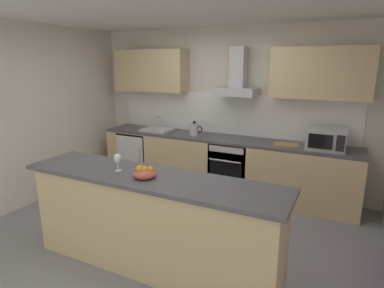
{
  "coord_description": "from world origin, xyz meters",
  "views": [
    {
      "loc": [
        1.79,
        -3.08,
        2.06
      ],
      "look_at": [
        0.04,
        0.46,
        1.05
      ],
      "focal_mm": 30.17,
      "sensor_mm": 36.0,
      "label": 1
    }
  ],
  "objects_px": {
    "sink": "(158,129)",
    "wine_glass": "(118,159)",
    "microwave": "(326,139)",
    "fruit_bowl": "(145,173)",
    "kettle": "(194,129)",
    "refrigerator": "(139,155)",
    "chopping_board": "(286,145)",
    "oven": "(232,166)",
    "range_hood": "(237,80)"
  },
  "relations": [
    {
      "from": "chopping_board",
      "to": "microwave",
      "type": "bearing_deg",
      "value": -0.46
    },
    {
      "from": "refrigerator",
      "to": "kettle",
      "type": "xyz_separation_m",
      "value": [
        1.12,
        -0.03,
        0.58
      ]
    },
    {
      "from": "microwave",
      "to": "sink",
      "type": "distance_m",
      "value": 2.71
    },
    {
      "from": "chopping_board",
      "to": "refrigerator",
      "type": "bearing_deg",
      "value": 179.54
    },
    {
      "from": "oven",
      "to": "microwave",
      "type": "bearing_deg",
      "value": -1.2
    },
    {
      "from": "microwave",
      "to": "fruit_bowl",
      "type": "bearing_deg",
      "value": -122.73
    },
    {
      "from": "refrigerator",
      "to": "oven",
      "type": "bearing_deg",
      "value": 0.09
    },
    {
      "from": "microwave",
      "to": "wine_glass",
      "type": "height_order",
      "value": "microwave"
    },
    {
      "from": "refrigerator",
      "to": "kettle",
      "type": "bearing_deg",
      "value": -1.58
    },
    {
      "from": "sink",
      "to": "wine_glass",
      "type": "bearing_deg",
      "value": -67.14
    },
    {
      "from": "refrigerator",
      "to": "microwave",
      "type": "xyz_separation_m",
      "value": [
        3.1,
        -0.03,
        0.62
      ]
    },
    {
      "from": "wine_glass",
      "to": "chopping_board",
      "type": "bearing_deg",
      "value": 60.09
    },
    {
      "from": "range_hood",
      "to": "chopping_board",
      "type": "relative_size",
      "value": 2.12
    },
    {
      "from": "microwave",
      "to": "chopping_board",
      "type": "bearing_deg",
      "value": 179.54
    },
    {
      "from": "oven",
      "to": "microwave",
      "type": "relative_size",
      "value": 1.6
    },
    {
      "from": "oven",
      "to": "microwave",
      "type": "distance_m",
      "value": 1.46
    },
    {
      "from": "microwave",
      "to": "wine_glass",
      "type": "xyz_separation_m",
      "value": [
        -1.77,
        -2.17,
        0.07
      ]
    },
    {
      "from": "range_hood",
      "to": "sink",
      "type": "bearing_deg",
      "value": -175.06
    },
    {
      "from": "fruit_bowl",
      "to": "range_hood",
      "type": "bearing_deg",
      "value": 87.87
    },
    {
      "from": "sink",
      "to": "kettle",
      "type": "distance_m",
      "value": 0.73
    },
    {
      "from": "oven",
      "to": "range_hood",
      "type": "relative_size",
      "value": 1.11
    },
    {
      "from": "microwave",
      "to": "fruit_bowl",
      "type": "xyz_separation_m",
      "value": [
        -1.42,
        -2.22,
        -0.01
      ]
    },
    {
      "from": "range_hood",
      "to": "chopping_board",
      "type": "height_order",
      "value": "range_hood"
    },
    {
      "from": "refrigerator",
      "to": "range_hood",
      "type": "xyz_separation_m",
      "value": [
        1.77,
        0.13,
        1.36
      ]
    },
    {
      "from": "oven",
      "to": "refrigerator",
      "type": "bearing_deg",
      "value": -179.91
    },
    {
      "from": "sink",
      "to": "chopping_board",
      "type": "relative_size",
      "value": 1.47
    },
    {
      "from": "kettle",
      "to": "chopping_board",
      "type": "bearing_deg",
      "value": 0.39
    },
    {
      "from": "wine_glass",
      "to": "sink",
      "type": "bearing_deg",
      "value": 112.86
    },
    {
      "from": "refrigerator",
      "to": "range_hood",
      "type": "distance_m",
      "value": 2.24
    },
    {
      "from": "wine_glass",
      "to": "chopping_board",
      "type": "xyz_separation_m",
      "value": [
        1.25,
        2.18,
        -0.21
      ]
    },
    {
      "from": "oven",
      "to": "kettle",
      "type": "relative_size",
      "value": 2.77
    },
    {
      "from": "sink",
      "to": "fruit_bowl",
      "type": "height_order",
      "value": "sink"
    },
    {
      "from": "kettle",
      "to": "wine_glass",
      "type": "height_order",
      "value": "wine_glass"
    },
    {
      "from": "oven",
      "to": "range_hood",
      "type": "distance_m",
      "value": 1.33
    },
    {
      "from": "wine_glass",
      "to": "fruit_bowl",
      "type": "height_order",
      "value": "wine_glass"
    },
    {
      "from": "range_hood",
      "to": "oven",
      "type": "bearing_deg",
      "value": -90.0
    },
    {
      "from": "refrigerator",
      "to": "fruit_bowl",
      "type": "distance_m",
      "value": 2.87
    },
    {
      "from": "microwave",
      "to": "chopping_board",
      "type": "xyz_separation_m",
      "value": [
        -0.52,
        0.0,
        -0.14
      ]
    },
    {
      "from": "microwave",
      "to": "range_hood",
      "type": "distance_m",
      "value": 1.53
    },
    {
      "from": "sink",
      "to": "wine_glass",
      "type": "xyz_separation_m",
      "value": [
        0.93,
        -2.21,
        0.19
      ]
    },
    {
      "from": "oven",
      "to": "kettle",
      "type": "bearing_deg",
      "value": -177.0
    },
    {
      "from": "oven",
      "to": "chopping_board",
      "type": "height_order",
      "value": "chopping_board"
    },
    {
      "from": "refrigerator",
      "to": "chopping_board",
      "type": "height_order",
      "value": "chopping_board"
    },
    {
      "from": "sink",
      "to": "fruit_bowl",
      "type": "relative_size",
      "value": 2.27
    },
    {
      "from": "oven",
      "to": "wine_glass",
      "type": "bearing_deg",
      "value": -101.22
    },
    {
      "from": "sink",
      "to": "kettle",
      "type": "relative_size",
      "value": 1.73
    },
    {
      "from": "microwave",
      "to": "kettle",
      "type": "distance_m",
      "value": 1.98
    },
    {
      "from": "refrigerator",
      "to": "wine_glass",
      "type": "relative_size",
      "value": 4.78
    },
    {
      "from": "microwave",
      "to": "wine_glass",
      "type": "bearing_deg",
      "value": -129.19
    },
    {
      "from": "oven",
      "to": "range_hood",
      "type": "height_order",
      "value": "range_hood"
    }
  ]
}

